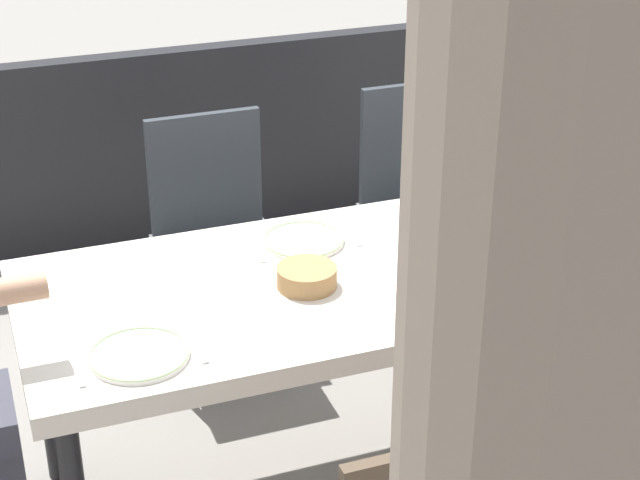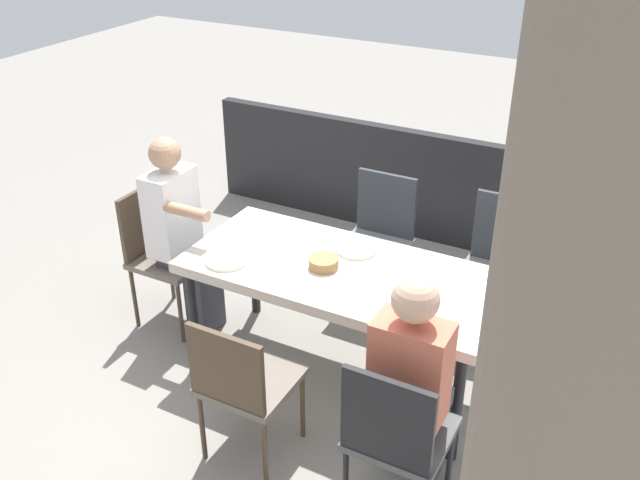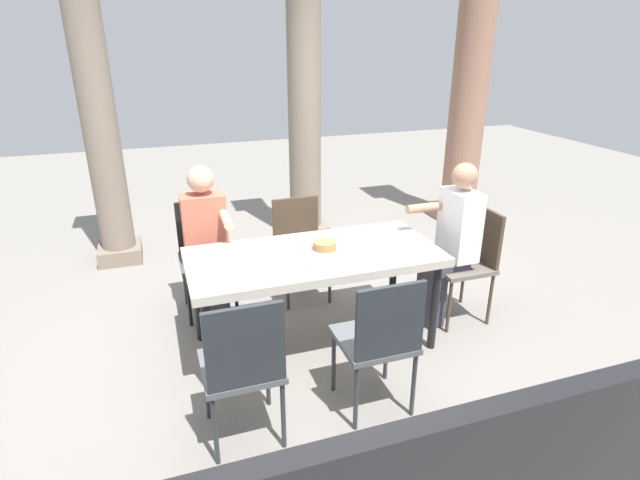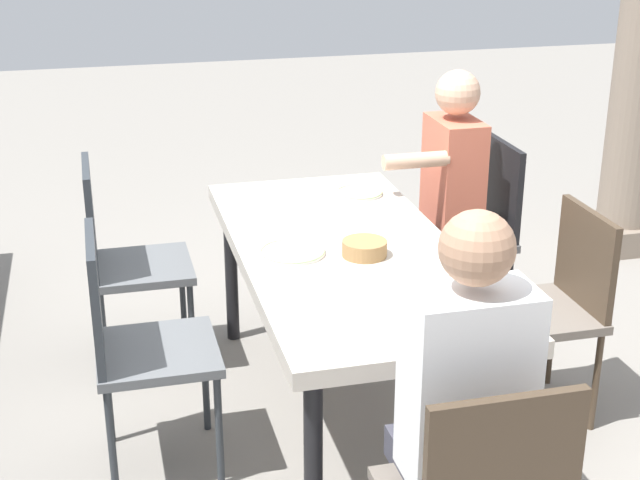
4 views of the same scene
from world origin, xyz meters
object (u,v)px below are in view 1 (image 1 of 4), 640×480
Objects in this scene: plate_2 at (139,355)px; bread_basket at (307,277)px; dining_table at (333,294)px; chair_west_south at (422,194)px; plate_0 at (557,272)px; chair_mid_south at (216,228)px; plate_1 at (304,240)px.

plate_2 is 1.49× the size of bread_basket.
dining_table is 1.09m from chair_west_south.
plate_2 is (1.30, 1.08, 0.22)m from chair_west_south.
plate_2 is (0.61, 0.24, 0.08)m from dining_table.
chair_mid_south is at bearing -55.19° from plate_0.
chair_west_south is 5.64× the size of bread_basket.
bread_basket reaches higher than plate_1.
plate_1 is 0.98× the size of plate_2.
plate_1 and plate_2 have the same top height.
bread_basket is at bearing 72.65° from plate_1.
chair_mid_south is at bearing 0.16° from chair_west_south.
chair_mid_south is 3.79× the size of plate_1.
dining_table is at bearing -156.35° from bread_basket.
bread_basket is at bearing 48.46° from chair_west_south.
plate_0 is (-0.74, 1.06, 0.22)m from chair_mid_south.
plate_2 is 0.56m from bread_basket.
plate_2 is (1.22, 0.02, -0.00)m from plate_0.
plate_2 is at bearing 21.30° from bread_basket.
bread_basket is (-0.04, 0.88, 0.24)m from chair_mid_south.
plate_2 is (0.48, 1.08, 0.22)m from chair_mid_south.
chair_west_south is 3.78× the size of plate_2.
bread_basket is (0.08, 0.26, 0.02)m from plate_1.
bread_basket is at bearing -14.83° from plate_0.
plate_1 is (-0.12, 0.62, 0.22)m from chair_mid_south.
plate_1 is at bearing -107.35° from bread_basket.
bread_basket is at bearing 23.65° from dining_table.
plate_1 is at bearing 101.17° from chair_mid_south.
chair_mid_south is at bearing -80.76° from dining_table.
bread_basket is (-0.52, -0.20, 0.02)m from plate_2.
chair_west_south is 1.09m from plate_0.
chair_west_south is at bearing -131.54° from bread_basket.
chair_mid_south is 1.20m from plate_2.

